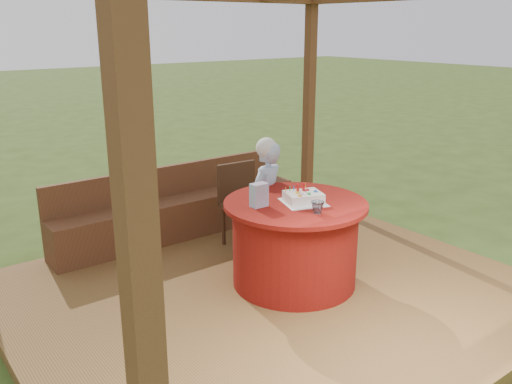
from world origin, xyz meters
TOP-DOWN VIEW (x-y plane):
  - ground at (0.00, 0.00)m, footprint 60.00×60.00m
  - deck at (0.00, 0.00)m, footprint 4.50×4.00m
  - pergola at (0.00, 0.00)m, footprint 4.50×4.00m
  - bench at (0.00, 1.72)m, footprint 3.00×0.42m
  - table at (0.25, -0.02)m, footprint 1.31×1.31m
  - chair at (0.41, 1.04)m, footprint 0.49×0.49m
  - elderly_woman at (0.40, 0.61)m, footprint 0.52×0.42m
  - birthday_cake at (0.29, -0.08)m, footprint 0.46×0.46m
  - gift_bag at (-0.09, 0.08)m, footprint 0.15×0.10m
  - drinking_glass at (0.20, -0.36)m, footprint 0.14×0.14m

SIDE VIEW (x-z plane):
  - ground at x=0.00m, z-range 0.00..0.00m
  - deck at x=0.00m, z-range 0.00..0.12m
  - bench at x=0.00m, z-range -0.02..0.79m
  - table at x=0.25m, z-range 0.13..0.93m
  - chair at x=0.41m, z-range 0.18..1.09m
  - elderly_woman at x=0.40m, z-range 0.13..1.41m
  - birthday_cake at x=0.29m, z-range 0.89..1.06m
  - drinking_glass at x=0.20m, z-range 0.93..1.03m
  - gift_bag at x=-0.09m, z-range 0.93..1.14m
  - pergola at x=0.00m, z-range 1.05..3.77m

